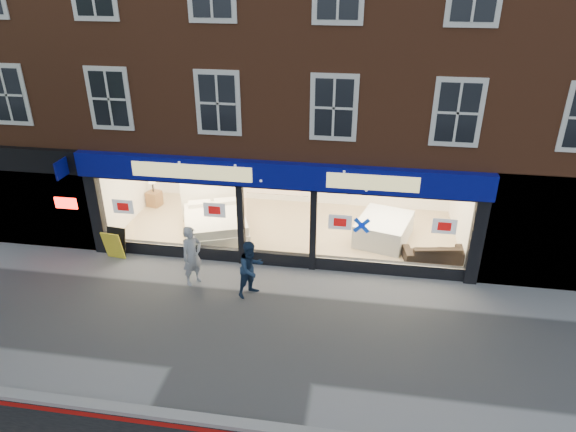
% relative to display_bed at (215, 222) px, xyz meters
% --- Properties ---
extents(ground, '(120.00, 120.00, 0.00)m').
position_rel_display_bed_xyz_m(ground, '(2.33, -4.58, -0.48)').
color(ground, gray).
rests_on(ground, ground).
extents(kerb_stone, '(60.00, 0.25, 0.12)m').
position_rel_display_bed_xyz_m(kerb_stone, '(2.33, -7.48, -0.42)').
color(kerb_stone, gray).
rests_on(kerb_stone, ground).
extents(showroom_floor, '(11.00, 4.50, 0.10)m').
position_rel_display_bed_xyz_m(showroom_floor, '(2.33, 0.67, -0.43)').
color(showroom_floor, tan).
rests_on(showroom_floor, ground).
extents(building, '(19.00, 8.26, 10.30)m').
position_rel_display_bed_xyz_m(building, '(2.31, 2.35, 6.19)').
color(building, brown).
rests_on(building, ground).
extents(display_bed, '(2.75, 2.98, 1.38)m').
position_rel_display_bed_xyz_m(display_bed, '(0.00, 0.00, 0.00)').
color(display_bed, white).
rests_on(display_bed, showroom_floor).
extents(bedside_table, '(0.55, 0.55, 0.55)m').
position_rel_display_bed_xyz_m(bedside_table, '(-2.77, 1.65, -0.11)').
color(bedside_table, brown).
rests_on(bedside_table, showroom_floor).
extents(mattress_stack, '(1.96, 2.24, 0.75)m').
position_rel_display_bed_xyz_m(mattress_stack, '(5.43, 0.36, -0.01)').
color(mattress_stack, silver).
rests_on(mattress_stack, showroom_floor).
extents(sofa, '(1.93, 1.02, 0.53)m').
position_rel_display_bed_xyz_m(sofa, '(6.93, -0.68, -0.11)').
color(sofa, black).
rests_on(sofa, showroom_floor).
extents(a_board, '(0.65, 0.46, 0.94)m').
position_rel_display_bed_xyz_m(a_board, '(-2.57, -1.88, -0.01)').
color(a_board, yellow).
rests_on(a_board, ground).
extents(pedestrian_grey, '(0.70, 0.76, 1.73)m').
position_rel_display_bed_xyz_m(pedestrian_grey, '(0.19, -2.80, 0.38)').
color(pedestrian_grey, '#A5A6AD').
rests_on(pedestrian_grey, ground).
extents(pedestrian_blue, '(0.95, 0.98, 1.59)m').
position_rel_display_bed_xyz_m(pedestrian_blue, '(1.91, -3.10, 0.32)').
color(pedestrian_blue, '#192B47').
rests_on(pedestrian_blue, ground).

